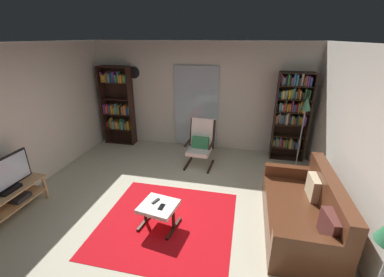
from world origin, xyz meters
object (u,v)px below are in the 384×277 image
object	(u,v)px
tv_remote	(156,201)
floor_lamp_by_shelf	(305,111)
wall_clock	(134,72)
bookshelf_near_tv	(118,105)
television	(5,176)
tv_stand	(13,198)
cell_phone	(162,207)
lounge_armchair	(201,142)
ottoman	(159,208)
bookshelf_near_sofa	(291,113)
leather_sofa	(304,212)

from	to	relation	value
tv_remote	floor_lamp_by_shelf	xyz separation A→B (m)	(2.38, 2.35, 0.90)
wall_clock	bookshelf_near_tv	bearing A→B (deg)	-159.63
television	tv_stand	bearing A→B (deg)	96.27
cell_phone	floor_lamp_by_shelf	bearing A→B (deg)	50.91
lounge_armchair	television	bearing A→B (deg)	-137.17
television	ottoman	bearing A→B (deg)	6.51
bookshelf_near_sofa	tv_remote	distance (m)	3.63
tv_stand	cell_phone	size ratio (longest dim) A/B	7.94
lounge_armchair	wall_clock	size ratio (longest dim) A/B	3.53
lounge_armchair	cell_phone	xyz separation A→B (m)	(-0.17, -2.16, -0.15)
lounge_armchair	wall_clock	xyz separation A→B (m)	(-1.89, 0.96, 1.32)
lounge_armchair	cell_phone	size ratio (longest dim) A/B	7.30
floor_lamp_by_shelf	wall_clock	xyz separation A→B (m)	(-3.97, 0.66, 0.56)
bookshelf_near_sofa	floor_lamp_by_shelf	size ratio (longest dim) A/B	1.26
leather_sofa	lounge_armchair	world-z (taller)	lounge_armchair
television	ottoman	distance (m)	2.39
ottoman	tv_remote	bearing A→B (deg)	134.68
leather_sofa	wall_clock	xyz separation A→B (m)	(-3.74, 2.70, 1.54)
leather_sofa	floor_lamp_by_shelf	distance (m)	2.27
bookshelf_near_tv	cell_phone	world-z (taller)	bookshelf_near_tv
television	floor_lamp_by_shelf	xyz separation A→B (m)	(4.66, 2.68, 0.57)
television	leather_sofa	world-z (taller)	television
wall_clock	floor_lamp_by_shelf	bearing A→B (deg)	-9.43
tv_stand	ottoman	bearing A→B (deg)	6.02
tv_remote	bookshelf_near_sofa	bearing A→B (deg)	73.67
bookshelf_near_tv	wall_clock	xyz separation A→B (m)	(0.45, 0.17, 0.83)
bookshelf_near_tv	ottoman	bearing A→B (deg)	-54.12
television	lounge_armchair	bearing A→B (deg)	42.83
ottoman	tv_remote	distance (m)	0.12
bookshelf_near_tv	tv_remote	distance (m)	3.55
floor_lamp_by_shelf	tv_stand	bearing A→B (deg)	-150.28
tv_stand	bookshelf_near_sofa	bearing A→B (deg)	34.67
lounge_armchair	cell_phone	world-z (taller)	lounge_armchair
bookshelf_near_tv	tv_remote	bearing A→B (deg)	-54.35
tv_stand	bookshelf_near_sofa	world-z (taller)	bookshelf_near_sofa
bookshelf_near_tv	floor_lamp_by_shelf	xyz separation A→B (m)	(4.42, -0.49, 0.27)
leather_sofa	ottoman	size ratio (longest dim) A/B	3.13
tv_stand	floor_lamp_by_shelf	xyz separation A→B (m)	(4.66, 2.66, 0.99)
bookshelf_near_sofa	ottoman	distance (m)	3.65
ottoman	cell_phone	distance (m)	0.11
television	lounge_armchair	xyz separation A→B (m)	(2.57, 2.39, -0.18)
bookshelf_near_tv	tv_remote	xyz separation A→B (m)	(2.04, -2.84, -0.63)
wall_clock	tv_remote	bearing A→B (deg)	-62.16
television	bookshelf_near_sofa	size ratio (longest dim) A/B	0.44
television	leather_sofa	distance (m)	4.49
tv_stand	lounge_armchair	distance (m)	3.50
television	cell_phone	xyz separation A→B (m)	(2.40, 0.22, -0.33)
bookshelf_near_tv	floor_lamp_by_shelf	distance (m)	4.46
television	wall_clock	bearing A→B (deg)	78.39
cell_phone	television	bearing A→B (deg)	-171.22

